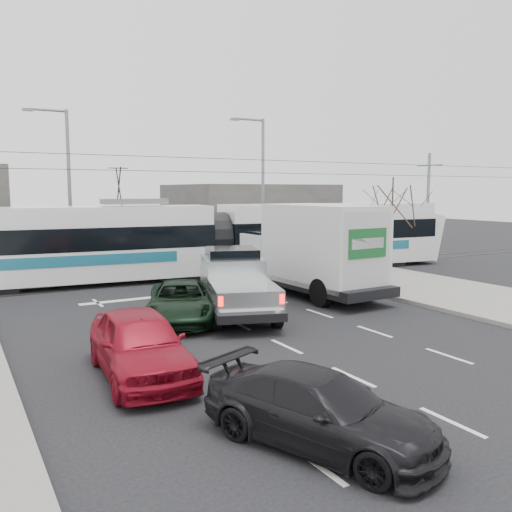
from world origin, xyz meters
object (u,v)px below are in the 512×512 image
street_lamp_far (66,180)px  red_car (140,344)px  street_lamp_near (260,181)px  tram (215,239)px  bare_tree (392,207)px  navy_pickup (298,260)px  silver_pickup (235,282)px  green_car (181,302)px  dark_car (320,410)px  traffic_signal (320,226)px  box_truck (313,251)px

street_lamp_far → red_car: 19.93m
street_lamp_near → tram: street_lamp_near is taller
bare_tree → navy_pickup: 5.78m
navy_pickup → tram: bearing=148.6°
street_lamp_near → silver_pickup: 15.35m
red_car → bare_tree: bearing=27.7°
street_lamp_near → navy_pickup: bearing=-104.3°
street_lamp_near → street_lamp_far: 11.67m
red_car → street_lamp_far: bearing=88.7°
bare_tree → red_car: size_ratio=1.03×
green_car → dark_car: 10.04m
dark_car → traffic_signal: bearing=30.8°
bare_tree → silver_pickup: (-8.55, -0.82, -2.63)m
bare_tree → traffic_signal: bare_tree is taller
street_lamp_near → street_lamp_far: same height
bare_tree → street_lamp_far: (-11.79, 13.50, 1.32)m
street_lamp_near → street_lamp_far: size_ratio=1.00×
silver_pickup → traffic_signal: bearing=51.8°
navy_pickup → dark_car: (-10.09, -15.56, -0.29)m
street_lamp_far → dark_car: bearing=-90.8°
street_lamp_near → green_car: street_lamp_near is taller
silver_pickup → dark_car: bearing=-90.7°
traffic_signal → box_truck: size_ratio=0.45×
green_car → box_truck: bearing=36.2°
red_car → traffic_signal: bearing=42.5°
traffic_signal → green_car: traffic_signal is taller
traffic_signal → navy_pickup: traffic_signal is taller
bare_tree → street_lamp_near: street_lamp_near is taller
street_lamp_far → box_truck: size_ratio=1.13×
bare_tree → navy_pickup: size_ratio=1.05×
bare_tree → green_car: (-10.80, -1.01, -3.11)m
navy_pickup → green_car: size_ratio=0.97×
traffic_signal → silver_pickup: size_ratio=0.53×
street_lamp_near → navy_pickup: 8.26m
dark_car → silver_pickup: bearing=47.6°
red_car → dark_car: bearing=-67.2°
traffic_signal → street_lamp_near: 7.91m
silver_pickup → box_truck: size_ratio=0.85×
street_lamp_near → silver_pickup: street_lamp_near is taller
box_truck → tram: bearing=99.1°
silver_pickup → dark_car: size_ratio=1.50×
box_truck → dark_car: box_truck is taller
green_car → tram: bearing=80.7°
box_truck → red_car: box_truck is taller
traffic_signal → street_lamp_near: size_ratio=0.40×
street_lamp_near → silver_pickup: (-8.26, -12.32, -3.95)m
traffic_signal → tram: (-4.27, 3.53, -0.75)m
bare_tree → traffic_signal: 4.28m
navy_pickup → box_truck: bearing=-106.3°
bare_tree → silver_pickup: bearing=-174.6°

